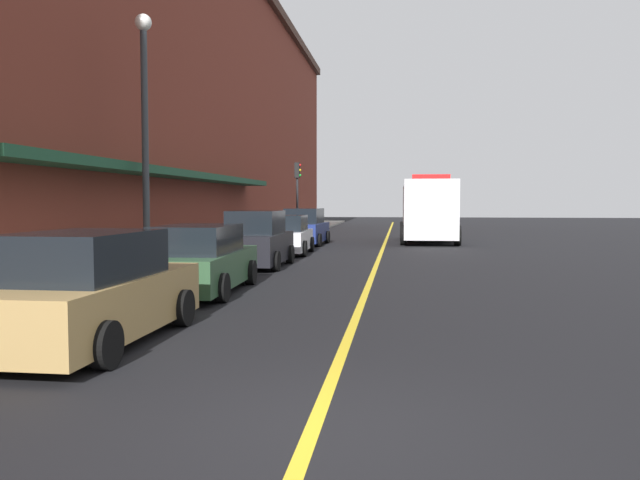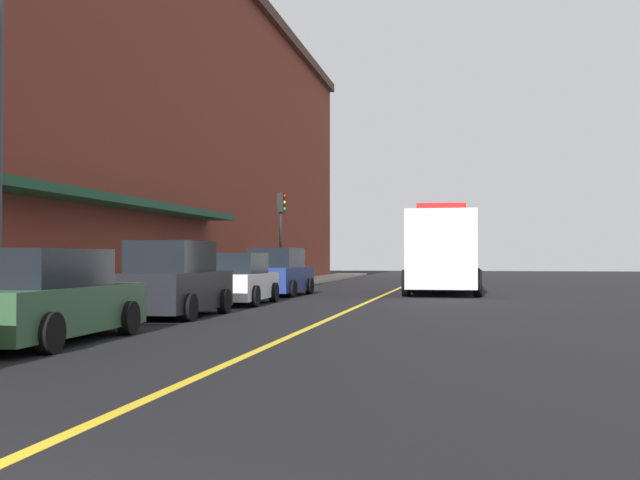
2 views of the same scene
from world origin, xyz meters
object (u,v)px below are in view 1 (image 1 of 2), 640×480
object	(u,v)px
parked_car_0	(90,291)
parked_car_2	(257,241)
parked_car_3	(285,236)
traffic_light_near	(297,185)
street_lamp_left	(145,117)
parked_car_1	(200,261)
parking_meter_1	(272,224)
parking_meter_0	(262,226)
parked_car_4	(305,228)
parking_meter_2	(228,232)
box_truck	(428,211)

from	to	relation	value
parked_car_0	parked_car_2	distance (m)	11.38
parked_car_3	traffic_light_near	xyz separation A→B (m)	(-1.37, 11.64, 2.40)
parked_car_2	street_lamp_left	world-z (taller)	street_lamp_left
parked_car_2	parked_car_3	size ratio (longest dim) A/B	0.99
parked_car_1	parking_meter_1	xyz separation A→B (m)	(-1.44, 15.44, 0.30)
parked_car_1	parking_meter_0	xyz separation A→B (m)	(-1.44, 13.39, 0.30)
parked_car_1	parked_car_4	world-z (taller)	parked_car_4
parking_meter_0	parked_car_3	bearing A→B (deg)	-57.94
parked_car_3	traffic_light_near	world-z (taller)	traffic_light_near
parked_car_4	traffic_light_near	bearing A→B (deg)	14.81
parking_meter_0	parking_meter_1	bearing A→B (deg)	90.00
parked_car_4	parking_meter_2	distance (m)	9.11
street_lamp_left	parked_car_1	bearing A→B (deg)	-40.85
parked_car_4	parked_car_0	bearing A→B (deg)	-177.73
parking_meter_1	parked_car_0	bearing A→B (deg)	-85.92
box_truck	traffic_light_near	world-z (taller)	traffic_light_near
box_truck	parked_car_4	bearing A→B (deg)	-63.38
parked_car_2	street_lamp_left	size ratio (longest dim) A/B	0.60
parking_meter_0	parking_meter_2	distance (m)	5.76
parking_meter_1	street_lamp_left	size ratio (longest dim) A/B	0.19
parked_car_0	parking_meter_1	distance (m)	20.97
parked_car_3	parking_meter_1	size ratio (longest dim) A/B	3.13
parked_car_2	parking_meter_2	distance (m)	2.27
parking_meter_0	street_lamp_left	size ratio (longest dim) A/B	0.19
parking_meter_0	traffic_light_near	distance (m)	9.58
parked_car_3	parking_meter_0	world-z (taller)	parked_car_3
parking_meter_1	box_truck	bearing A→B (deg)	29.51
parked_car_3	box_truck	distance (m)	10.65
parked_car_1	parking_meter_1	bearing A→B (deg)	3.61
parked_car_4	street_lamp_left	distance (m)	15.41
parked_car_4	parking_meter_1	distance (m)	1.87
box_truck	traffic_light_near	size ratio (longest dim) A/B	1.79
parked_car_4	parking_meter_0	bearing A→B (deg)	158.14
box_truck	parked_car_3	bearing A→B (deg)	-35.73
parked_car_0	street_lamp_left	world-z (taller)	street_lamp_left
parking_meter_0	parking_meter_1	distance (m)	2.05
parked_car_1	parking_meter_1	size ratio (longest dim) A/B	3.63
parked_car_1	parking_meter_2	bearing A→B (deg)	8.97
parked_car_1	parked_car_3	xyz separation A→B (m)	(-0.00, 11.10, -0.00)
parking_meter_2	parked_car_2	bearing A→B (deg)	-49.34
parked_car_1	parking_meter_0	bearing A→B (deg)	4.42
parked_car_2	parking_meter_0	xyz separation A→B (m)	(-1.47, 7.48, 0.20)
parked_car_0	parked_car_4	xyz separation A→B (m)	(-0.05, 22.09, 0.04)
parked_car_0	parking_meter_0	distance (m)	18.92
parking_meter_1	parking_meter_2	distance (m)	7.81
box_truck	parking_meter_2	bearing A→B (deg)	-32.35
box_truck	parking_meter_1	bearing A→B (deg)	-60.75
parked_car_1	parked_car_3	bearing A→B (deg)	-1.69
box_truck	parked_car_0	bearing A→B (deg)	-13.87
parked_car_3	parking_meter_2	bearing A→B (deg)	155.92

